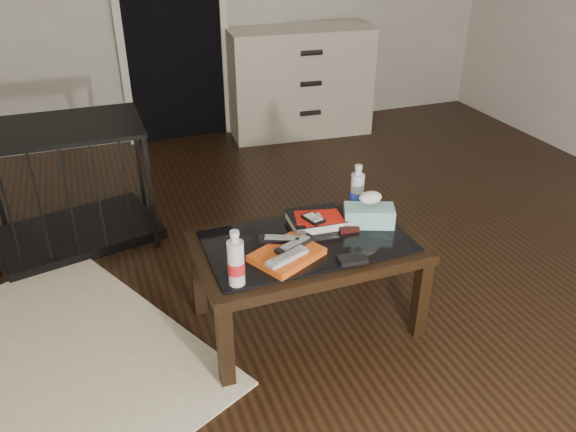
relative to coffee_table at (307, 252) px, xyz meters
name	(u,v)px	position (x,y,z in m)	size (l,w,h in m)	color
ground	(344,278)	(0.33, 0.26, -0.40)	(5.00, 5.00, 0.00)	black
doorway	(171,15)	(-0.07, 2.73, 0.63)	(0.90, 0.08, 2.07)	black
coffee_table	(307,252)	(0.00, 0.00, 0.00)	(1.00, 0.60, 0.46)	black
dresser	(299,82)	(0.94, 2.49, 0.05)	(1.24, 0.59, 0.90)	beige
pet_crate	(73,204)	(-1.00, 1.22, -0.17)	(1.01, 0.79, 0.71)	black
magazines	(287,255)	(-0.13, -0.10, 0.08)	(0.28, 0.21, 0.03)	#D55014
remote_silver	(287,257)	(-0.15, -0.16, 0.11)	(0.20, 0.05, 0.02)	#ADADB1
remote_black_front	(295,244)	(-0.09, -0.07, 0.11)	(0.20, 0.05, 0.02)	black
remote_black_back	(282,239)	(-0.12, -0.01, 0.11)	(0.20, 0.05, 0.02)	black
textbook	(316,219)	(0.09, 0.13, 0.09)	(0.25, 0.20, 0.05)	black
dvd_mailers	(316,217)	(0.09, 0.11, 0.11)	(0.19, 0.14, 0.01)	red
ipod	(313,218)	(0.06, 0.08, 0.12)	(0.06, 0.10, 0.02)	black
flip_phone	(349,229)	(0.21, 0.01, 0.08)	(0.09, 0.05, 0.02)	black
wallet	(352,259)	(0.11, -0.23, 0.07)	(0.12, 0.07, 0.02)	black
water_bottle_left	(236,258)	(-0.38, -0.21, 0.18)	(0.07, 0.07, 0.24)	silver
water_bottle_right	(357,188)	(0.34, 0.19, 0.18)	(0.07, 0.07, 0.24)	silver
tissue_box	(369,216)	(0.33, 0.04, 0.11)	(0.23, 0.12, 0.09)	teal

